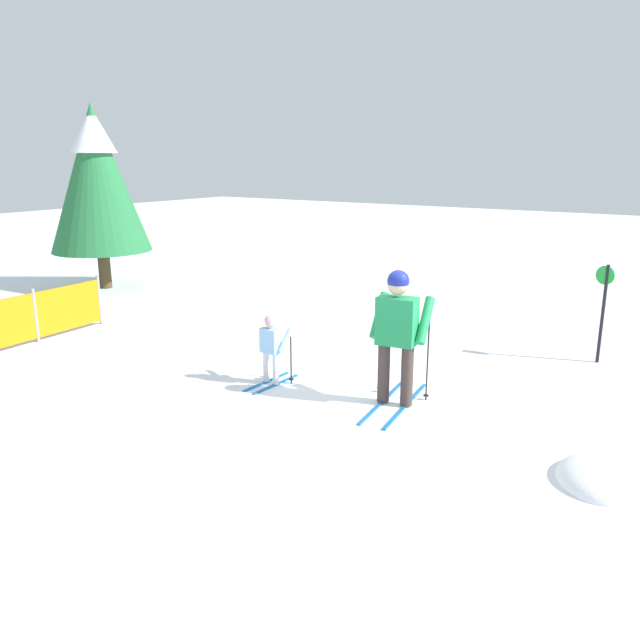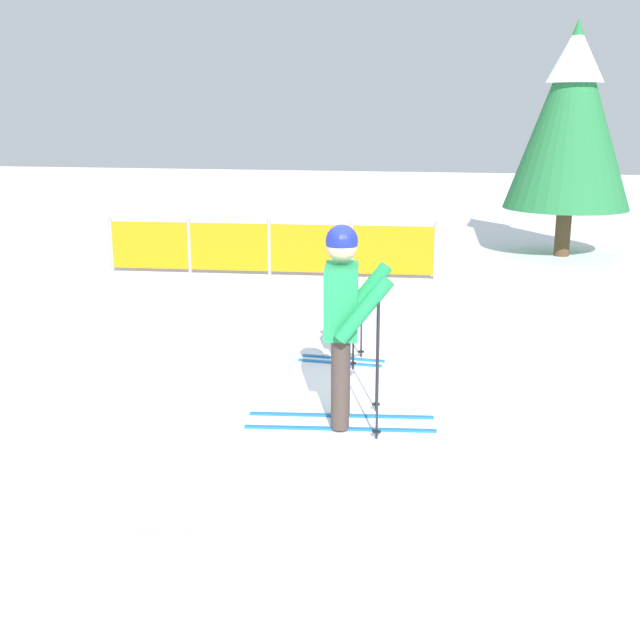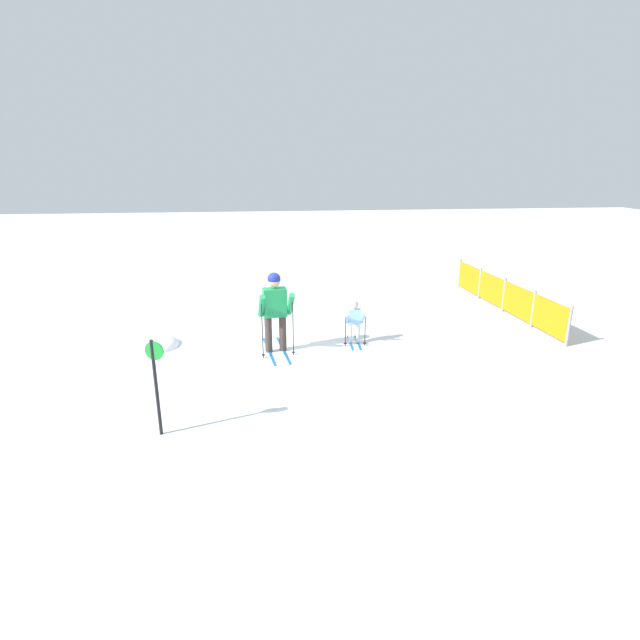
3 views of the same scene
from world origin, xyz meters
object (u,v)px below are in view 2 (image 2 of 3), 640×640
object	(u,v)px
skier_child	(343,311)
safety_fence	(269,248)
conifer_far	(572,113)
skier_adult	(344,308)

from	to	relation	value
skier_child	safety_fence	bearing A→B (deg)	116.99
skier_child	conifer_far	size ratio (longest dim) A/B	0.23
skier_adult	safety_fence	world-z (taller)	skier_adult
safety_fence	conifer_far	distance (m)	6.02
skier_adult	conifer_far	bearing A→B (deg)	66.12
skier_adult	safety_fence	distance (m)	6.55
safety_fence	conifer_far	bearing A→B (deg)	30.39
conifer_far	skier_child	bearing A→B (deg)	-111.89
skier_child	safety_fence	world-z (taller)	skier_child
skier_adult	safety_fence	size ratio (longest dim) A/B	0.32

